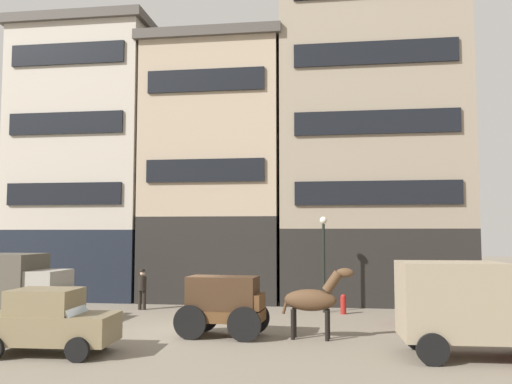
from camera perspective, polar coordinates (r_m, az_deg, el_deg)
ground_plane at (r=18.81m, az=-7.84°, el=-14.88°), size 120.00×120.00×0.00m
building_far_left at (r=31.14m, az=-17.03°, el=3.17°), size 7.65×7.18×14.74m
building_center_left at (r=28.81m, az=-4.00°, el=2.36°), size 7.39×7.18×13.52m
building_center_right at (r=28.57m, az=12.21°, el=6.25°), size 9.49×7.18×17.22m
cargo_wagon at (r=17.93m, az=-3.45°, el=-11.72°), size 3.00×1.71×1.98m
draft_horse at (r=17.59m, az=6.21°, el=-11.45°), size 2.35×0.73×2.30m
delivery_truck_near at (r=22.33m, az=-24.46°, el=-9.16°), size 4.41×2.27×2.62m
delivery_truck_far at (r=16.07m, az=22.40°, el=-11.28°), size 4.41×2.25×2.62m
sedan_dark at (r=16.58m, az=-21.45°, el=-12.86°), size 3.77×1.99×1.83m
sedan_light at (r=21.19m, az=20.74°, el=-10.94°), size 3.81×2.09×1.83m
pedestrian_officer at (r=24.48m, az=-12.16°, el=-10.03°), size 0.50×0.50×1.79m
streetlamp_curbside at (r=23.23m, az=7.31°, el=-6.22°), size 0.32×0.32×4.12m
fire_hydrant_curbside at (r=23.08m, az=9.40°, el=-11.81°), size 0.24×0.24×0.83m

